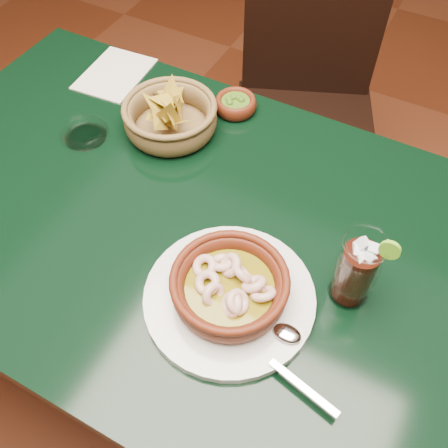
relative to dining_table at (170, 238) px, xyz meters
The scene contains 9 objects.
ground 0.65m from the dining_table, ahead, with size 7.00×7.00×0.00m, color #471C0C.
dining_table is the anchor object (origin of this frame).
dining_chair 0.72m from the dining_table, 86.97° to the left, with size 0.56×0.56×0.92m.
shrimp_plate 0.27m from the dining_table, 30.33° to the right, with size 0.38×0.29×0.08m.
chip_basket 0.26m from the dining_table, 118.86° to the left, with size 0.24×0.24×0.13m.
guacamole_ramekin 0.35m from the dining_table, 92.49° to the left, with size 0.11×0.11×0.04m.
cola_drink 0.42m from the dining_table, ahead, with size 0.15×0.15×0.17m.
glass_ashtray 0.30m from the dining_table, 161.39° to the left, with size 0.11×0.11×0.03m.
paper_menu 0.47m from the dining_table, 138.21° to the left, with size 0.16×0.20×0.00m.
Camera 1 is at (0.39, -0.49, 1.51)m, focal length 40.00 mm.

